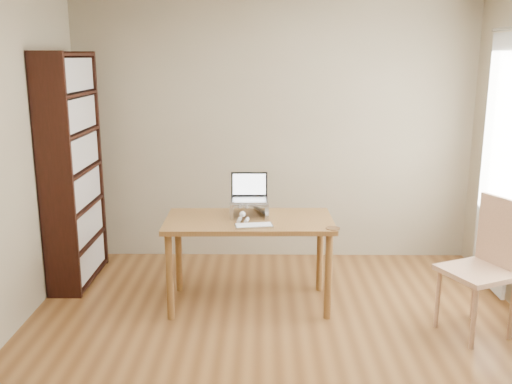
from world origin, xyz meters
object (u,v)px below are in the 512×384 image
keyboard (254,226)px  bookshelf (73,170)px  cat (246,208)px  laptop (249,193)px  desk (249,230)px  chair (489,263)px

keyboard → bookshelf: bearing=146.4°
cat → laptop: bearing=47.0°
desk → chair: 1.87m
chair → laptop: bearing=135.5°
laptop → cat: laptop is taller
bookshelf → laptop: bearing=-13.8°
bookshelf → desk: bearing=-18.2°
cat → chair: chair is taller
laptop → bookshelf: bearing=165.2°
desk → chair: bearing=-16.9°
desk → laptop: (-0.00, 0.13, 0.29)m
desk → bookshelf: bearing=160.8°
cat → bookshelf: bearing=172.0°
desk → laptop: size_ratio=4.46×
desk → chair: chair is taller
laptop → cat: 0.13m
desk → laptop: laptop is taller
laptop → keyboard: laptop is taller
bookshelf → chair: 3.59m
laptop → chair: bearing=-20.8°
bookshelf → keyboard: size_ratio=6.67×
bookshelf → cat: bookshelf is taller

